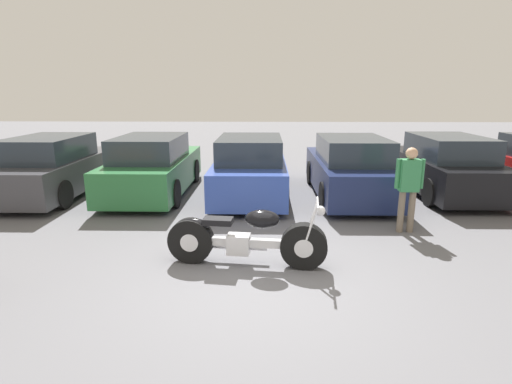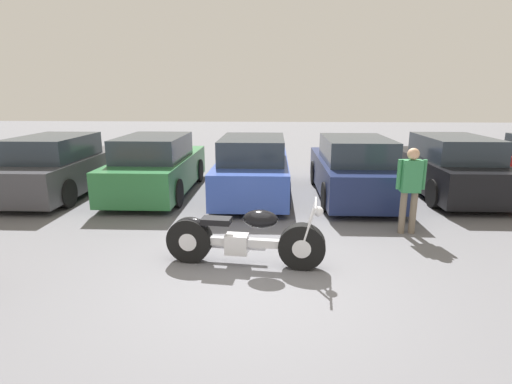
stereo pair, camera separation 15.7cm
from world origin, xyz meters
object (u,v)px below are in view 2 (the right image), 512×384
Objects in this scene: motorcycle at (243,238)px; parked_car_blue at (253,169)px; parked_car_dark_grey at (60,167)px; parked_car_green at (157,167)px; parked_car_navy at (353,170)px; person_standing at (411,184)px; parked_car_black at (448,167)px.

parked_car_blue is (-0.07, 4.19, 0.27)m from motorcycle.
motorcycle is 0.56× the size of parked_car_dark_grey.
parked_car_green is (-2.55, 4.33, 0.27)m from motorcycle.
motorcycle is at bearing -59.47° from parked_car_green.
person_standing reaches higher than parked_car_navy.
parked_car_dark_grey is 9.95m from parked_car_black.
parked_car_dark_grey is at bearing 161.64° from person_standing.
motorcycle is 6.56m from parked_car_dark_grey.
motorcycle is 6.71m from parked_car_black.
parked_car_dark_grey is 7.45m from parked_car_navy.
parked_car_black is at bearing 4.45° from parked_car_blue.
parked_car_black reaches higher than motorcycle.
parked_car_dark_grey is at bearing 179.81° from parked_car_navy.
parked_car_dark_grey is 2.49m from parked_car_green.
motorcycle is at bearing -39.74° from parked_car_dark_grey.
person_standing is at bearing -18.36° from parked_car_dark_grey.
parked_car_green and parked_car_blue have the same top height.
parked_car_navy reaches higher than motorcycle.
parked_car_green is at bearing 3.22° from parked_car_dark_grey.
parked_car_dark_grey and parked_car_black have the same top height.
person_standing is (2.94, 1.54, 0.52)m from motorcycle.
parked_car_black is at bearing 57.11° from person_standing.
parked_car_blue is at bearing 138.68° from person_standing.
parked_car_blue is at bearing -0.03° from parked_car_dark_grey.
parked_car_navy is 1.00× the size of parked_car_black.
parked_car_dark_grey and parked_car_blue have the same top height.
parked_car_dark_grey is 1.00× the size of parked_car_black.
parked_car_green is 7.46m from parked_car_black.
parked_car_blue is 2.48m from parked_car_navy.
parked_car_black is (9.94, 0.38, 0.00)m from parked_car_dark_grey.
parked_car_blue is at bearing 90.92° from motorcycle.
parked_car_dark_grey is 1.00× the size of parked_car_green.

